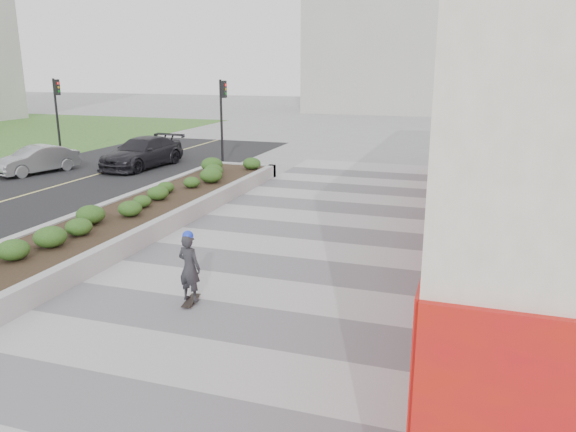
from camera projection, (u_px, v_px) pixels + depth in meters
name	position (u px, v px, depth m)	size (l,w,h in m)	color
ground	(182.00, 367.00, 9.35)	(160.00, 160.00, 0.00)	gray
walkway	(249.00, 298.00, 12.10)	(8.00, 36.00, 0.01)	#A8A8AD
planter	(133.00, 214.00, 17.32)	(3.00, 18.00, 0.90)	#9E9EA0
traffic_signal_near	(223.00, 110.00, 26.86)	(0.33, 0.28, 4.20)	black
traffic_signal_far	(57.00, 107.00, 29.19)	(0.33, 0.28, 4.20)	black
distant_bldg_north_l	(391.00, 14.00, 58.68)	(16.00, 12.00, 20.00)	#ADAAA3
manhole_cover	(271.00, 301.00, 11.95)	(0.44, 0.44, 0.01)	#595654
skateboarder	(189.00, 267.00, 11.62)	(0.58, 0.74, 1.60)	beige
car_silver	(36.00, 160.00, 25.90)	(1.33, 3.81, 1.26)	#979A9E
car_dark	(142.00, 153.00, 27.37)	(2.03, 5.00, 1.45)	black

